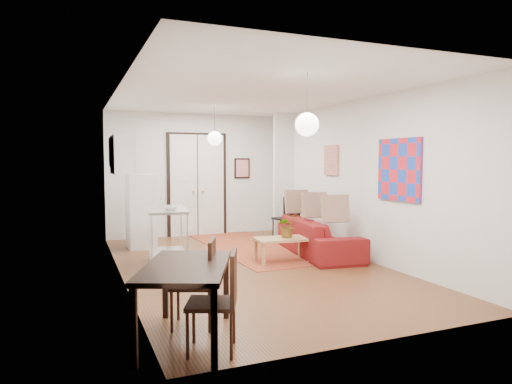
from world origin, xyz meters
name	(u,v)px	position (x,y,z in m)	size (l,w,h in m)	color
floor	(250,266)	(0.00, 0.00, 0.00)	(7.00, 7.00, 0.00)	brown
ceiling	(250,94)	(0.00, 0.00, 2.90)	(4.20, 7.00, 0.02)	white
wall_back	(197,175)	(0.00, 3.50, 1.45)	(4.20, 0.02, 2.90)	silver
wall_front	(380,196)	(0.00, -3.50, 1.45)	(4.20, 0.02, 2.90)	silver
wall_left	(120,183)	(-2.10, 0.00, 1.45)	(0.02, 7.00, 2.90)	silver
wall_right	(355,179)	(2.10, 0.00, 1.45)	(0.02, 7.00, 2.90)	silver
double_doors	(197,185)	(0.00, 3.46, 1.20)	(1.44, 0.06, 2.50)	white
stub_partition	(284,175)	(1.85, 2.55, 1.45)	(0.50, 0.10, 2.90)	silver
wall_cabinet	(122,155)	(-1.92, 1.50, 1.90)	(0.35, 1.00, 0.70)	white
painting_popart	(399,170)	(2.08, -1.25, 1.65)	(0.05, 1.00, 1.00)	red
painting_abstract	(331,160)	(2.08, 0.80, 1.80)	(0.05, 0.50, 0.60)	beige
poster_back	(242,168)	(1.15, 3.47, 1.60)	(0.40, 0.03, 0.50)	red
print_left	(111,152)	(-2.07, 2.00, 1.95)	(0.03, 0.44, 0.54)	olive
pendant_back	(215,138)	(0.00, 2.00, 2.25)	(0.30, 0.30, 0.80)	silver
pendant_front	(307,124)	(0.00, -2.00, 2.25)	(0.30, 0.30, 0.80)	silver
kilim_rug	(250,247)	(0.60, 1.53, 0.00)	(1.48, 3.96, 0.01)	#A74929
sofa	(319,237)	(1.57, 0.40, 0.34)	(0.92, 2.35, 0.69)	maroon
coffee_table	(282,241)	(0.66, 0.09, 0.37)	(1.00, 0.61, 0.43)	tan
potted_plant	(288,226)	(0.76, 0.09, 0.64)	(0.38, 0.33, 0.42)	#2F602B
kitchen_counter	(167,228)	(-1.28, 0.60, 0.65)	(0.81, 1.36, 0.98)	silver
bowl	(171,208)	(-1.28, 0.30, 1.01)	(0.23, 0.23, 0.06)	silver
soap_bottle	(161,201)	(-1.33, 0.85, 1.08)	(0.09, 0.09, 0.20)	teal
fridge	(141,211)	(-1.48, 2.31, 0.76)	(0.54, 0.54, 1.52)	white
dining_table	(186,273)	(-1.75, -2.75, 0.68)	(1.27, 1.59, 0.77)	black
dining_chair_near	(191,274)	(-1.59, -2.30, 0.55)	(0.59, 0.71, 0.95)	#341C10
dining_chair_far	(209,291)	(-1.59, -3.00, 0.55)	(0.59, 0.71, 0.95)	#341C10
black_side_chair	(284,214)	(1.65, 2.10, 0.59)	(0.56, 0.56, 1.01)	black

